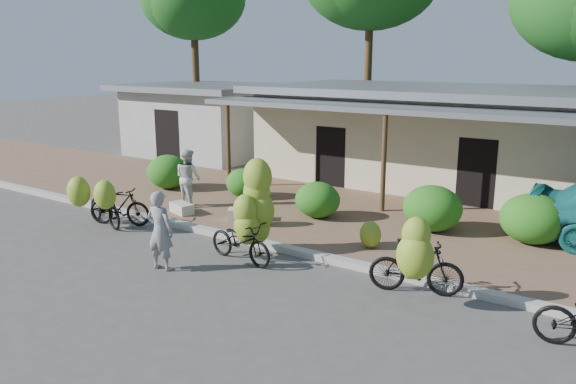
# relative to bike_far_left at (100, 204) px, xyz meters

# --- Properties ---
(ground) EXTENTS (100.00, 100.00, 0.00)m
(ground) POSITION_rel_bike_far_left_xyz_m (5.66, -0.96, -0.58)
(ground) COLOR #494643
(ground) RESTS_ON ground
(sidewalk) EXTENTS (60.00, 6.00, 0.12)m
(sidewalk) POSITION_rel_bike_far_left_xyz_m (5.66, 4.04, -0.52)
(sidewalk) COLOR brown
(sidewalk) RESTS_ON ground
(curb) EXTENTS (60.00, 0.25, 0.15)m
(curb) POSITION_rel_bike_far_left_xyz_m (5.66, 1.04, -0.51)
(curb) COLOR #A8A399
(curb) RESTS_ON ground
(shop_main) EXTENTS (13.00, 8.50, 3.35)m
(shop_main) POSITION_rel_bike_far_left_xyz_m (5.66, 9.97, 1.14)
(shop_main) COLOR beige
(shop_main) RESTS_ON ground
(shop_grey) EXTENTS (7.00, 6.00, 3.15)m
(shop_grey) POSITION_rel_bike_far_left_xyz_m (-5.34, 10.03, 1.04)
(shop_grey) COLOR #AEAEA9
(shop_grey) RESTS_ON ground
(hedge_0) EXTENTS (1.42, 1.28, 1.11)m
(hedge_0) POSITION_rel_bike_far_left_xyz_m (-1.34, 3.72, 0.09)
(hedge_0) COLOR #1E5D15
(hedge_0) RESTS_ON sidewalk
(hedge_1) EXTENTS (1.15, 1.03, 0.89)m
(hedge_1) POSITION_rel_bike_far_left_xyz_m (1.45, 4.20, -0.01)
(hedge_1) COLOR #1E5D15
(hedge_1) RESTS_ON sidewalk
(hedge_2) EXTENTS (1.24, 1.12, 0.97)m
(hedge_2) POSITION_rel_bike_far_left_xyz_m (4.50, 3.55, 0.02)
(hedge_2) COLOR #1E5D15
(hedge_2) RESTS_ON sidewalk
(hedge_3) EXTENTS (1.47, 1.32, 1.14)m
(hedge_3) POSITION_rel_bike_far_left_xyz_m (7.47, 4.13, 0.11)
(hedge_3) COLOR #1E5D15
(hedge_3) RESTS_ON sidewalk
(hedge_4) EXTENTS (1.49, 1.34, 1.16)m
(hedge_4) POSITION_rel_bike_far_left_xyz_m (9.73, 4.50, 0.12)
(hedge_4) COLOR #1E5D15
(hedge_4) RESTS_ON sidewalk
(bike_far_left) EXTENTS (1.91, 1.44, 1.40)m
(bike_far_left) POSITION_rel_bike_far_left_xyz_m (0.00, 0.00, 0.00)
(bike_far_left) COLOR black
(bike_far_left) RESTS_ON ground
(bike_left) EXTENTS (1.78, 1.40, 1.35)m
(bike_left) POSITION_rel_bike_far_left_xyz_m (0.43, 0.19, 0.03)
(bike_left) COLOR black
(bike_left) RESTS_ON ground
(bike_center) EXTENTS (1.81, 1.24, 2.21)m
(bike_center) POSITION_rel_bike_far_left_xyz_m (4.76, 0.29, 0.31)
(bike_center) COLOR black
(bike_center) RESTS_ON ground
(bike_right) EXTENTS (1.81, 1.41, 1.66)m
(bike_right) POSITION_rel_bike_far_left_xyz_m (8.57, 0.32, 0.13)
(bike_right) COLOR black
(bike_right) RESTS_ON ground
(loose_banana_a) EXTENTS (0.58, 0.49, 0.73)m
(loose_banana_a) POSITION_rel_bike_far_left_xyz_m (3.67, 2.08, -0.10)
(loose_banana_a) COLOR #95AC2B
(loose_banana_a) RESTS_ON sidewalk
(loose_banana_b) EXTENTS (0.54, 0.46, 0.67)m
(loose_banana_b) POSITION_rel_bike_far_left_xyz_m (3.74, 2.13, -0.12)
(loose_banana_b) COLOR #95AC2B
(loose_banana_b) RESTS_ON sidewalk
(loose_banana_c) EXTENTS (0.50, 0.42, 0.62)m
(loose_banana_c) POSITION_rel_bike_far_left_xyz_m (6.80, 2.09, -0.15)
(loose_banana_c) COLOR #95AC2B
(loose_banana_c) RESTS_ON sidewalk
(sack_near) EXTENTS (0.93, 0.79, 0.30)m
(sack_near) POSITION_rel_bike_far_left_xyz_m (3.03, 2.25, -0.31)
(sack_near) COLOR beige
(sack_near) RESTS_ON sidewalk
(sack_far) EXTENTS (0.83, 0.58, 0.28)m
(sack_far) POSITION_rel_bike_far_left_xyz_m (1.18, 1.78, -0.32)
(sack_far) COLOR beige
(sack_far) RESTS_ON sidewalk
(vendor) EXTENTS (0.67, 0.50, 1.69)m
(vendor) POSITION_rel_bike_far_left_xyz_m (3.66, -1.30, 0.26)
(vendor) COLOR gray
(vendor) RESTS_ON ground
(bystander) EXTENTS (0.89, 0.74, 1.66)m
(bystander) POSITION_rel_bike_far_left_xyz_m (0.75, 2.53, 0.37)
(bystander) COLOR silver
(bystander) RESTS_ON sidewalk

